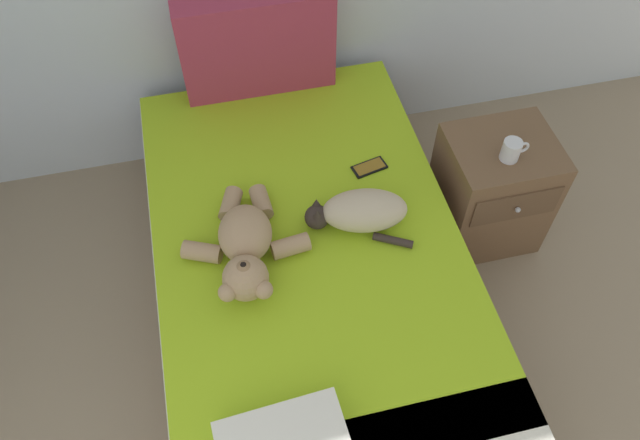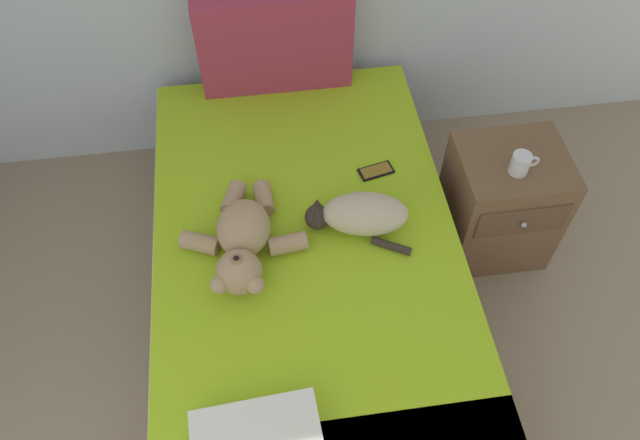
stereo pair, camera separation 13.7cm
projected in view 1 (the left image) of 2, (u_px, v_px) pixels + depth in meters
bed at (310, 278)px, 2.65m from camera, size 1.26×2.10×0.51m
patterned_cushion at (258, 46)px, 2.81m from camera, size 0.70×0.14×0.48m
cat at (360, 212)px, 2.45m from camera, size 0.42×0.30×0.15m
teddy_bear at (245, 247)px, 2.34m from camera, size 0.50×0.57×0.19m
cell_phone at (369, 167)px, 2.68m from camera, size 0.16×0.10×0.01m
nightstand at (491, 191)px, 2.88m from camera, size 0.47×0.43×0.60m
mug at (512, 150)px, 2.57m from camera, size 0.12×0.08×0.09m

